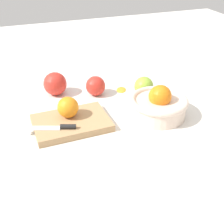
# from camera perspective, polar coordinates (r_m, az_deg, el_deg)

# --- Properties ---
(ground_plane) EXTENTS (2.40, 2.40, 0.00)m
(ground_plane) POSITION_cam_1_polar(r_m,az_deg,el_deg) (0.99, 0.60, -0.03)
(ground_plane) COLOR silver
(bowl) EXTENTS (0.19, 0.19, 0.11)m
(bowl) POSITION_cam_1_polar(r_m,az_deg,el_deg) (0.96, 8.79, 1.53)
(bowl) COLOR beige
(bowl) RESTS_ON ground_plane
(cutting_board) EXTENTS (0.23, 0.16, 0.02)m
(cutting_board) POSITION_cam_1_polar(r_m,az_deg,el_deg) (0.93, -7.67, -2.04)
(cutting_board) COLOR tan
(cutting_board) RESTS_ON ground_plane
(orange_on_board) EXTENTS (0.06, 0.06, 0.06)m
(orange_on_board) POSITION_cam_1_polar(r_m,az_deg,el_deg) (0.92, -8.31, 0.90)
(orange_on_board) COLOR orange
(orange_on_board) RESTS_ON cutting_board
(knife) EXTENTS (0.15, 0.07, 0.01)m
(knife) POSITION_cam_1_polar(r_m,az_deg,el_deg) (0.88, -10.40, -2.84)
(knife) COLOR silver
(knife) RESTS_ON cutting_board
(apple_front_left) EXTENTS (0.07, 0.07, 0.07)m
(apple_front_left) POSITION_cam_1_polar(r_m,az_deg,el_deg) (1.09, 6.04, 4.86)
(apple_front_left) COLOR #8EB738
(apple_front_left) RESTS_ON ground_plane
(apple_front_center) EXTENTS (0.07, 0.07, 0.07)m
(apple_front_center) POSITION_cam_1_polar(r_m,az_deg,el_deg) (1.09, -3.12, 4.94)
(apple_front_center) COLOR red
(apple_front_center) RESTS_ON ground_plane
(apple_front_right) EXTENTS (0.08, 0.08, 0.08)m
(apple_front_right) POSITION_cam_1_polar(r_m,az_deg,el_deg) (1.10, -10.69, 5.27)
(apple_front_right) COLOR red
(apple_front_right) RESTS_ON ground_plane
(citrus_peel) EXTENTS (0.06, 0.06, 0.01)m
(citrus_peel) POSITION_cam_1_polar(r_m,az_deg,el_deg) (1.13, 1.76, 4.35)
(citrus_peel) COLOR orange
(citrus_peel) RESTS_ON ground_plane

